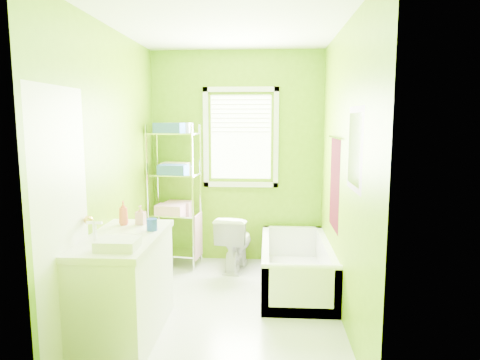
# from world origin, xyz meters

# --- Properties ---
(ground) EXTENTS (2.90, 2.90, 0.00)m
(ground) POSITION_xyz_m (0.00, 0.00, 0.00)
(ground) COLOR silver
(ground) RESTS_ON ground
(room_envelope) EXTENTS (2.14, 2.94, 2.62)m
(room_envelope) POSITION_xyz_m (0.00, 0.00, 1.55)
(room_envelope) COLOR #639507
(room_envelope) RESTS_ON ground
(window) EXTENTS (0.92, 0.05, 1.22)m
(window) POSITION_xyz_m (0.05, 1.42, 1.61)
(window) COLOR white
(window) RESTS_ON ground
(door) EXTENTS (0.09, 0.80, 2.00)m
(door) POSITION_xyz_m (-1.04, -1.00, 1.00)
(door) COLOR white
(door) RESTS_ON ground
(right_wall_decor) EXTENTS (0.04, 1.48, 1.17)m
(right_wall_decor) POSITION_xyz_m (1.04, -0.02, 1.32)
(right_wall_decor) COLOR #40070D
(right_wall_decor) RESTS_ON ground
(bathtub) EXTENTS (0.72, 1.54, 0.50)m
(bathtub) POSITION_xyz_m (0.69, 0.56, 0.16)
(bathtub) COLOR white
(bathtub) RESTS_ON ground
(toilet) EXTENTS (0.47, 0.70, 0.66)m
(toilet) POSITION_xyz_m (0.00, 1.10, 0.33)
(toilet) COLOR white
(toilet) RESTS_ON ground
(vanity) EXTENTS (0.58, 1.13, 1.06)m
(vanity) POSITION_xyz_m (-0.77, -0.57, 0.45)
(vanity) COLOR white
(vanity) RESTS_ON ground
(wire_shelf_unit) EXTENTS (0.62, 0.50, 1.73)m
(wire_shelf_unit) POSITION_xyz_m (-0.71, 1.18, 1.06)
(wire_shelf_unit) COLOR silver
(wire_shelf_unit) RESTS_ON ground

